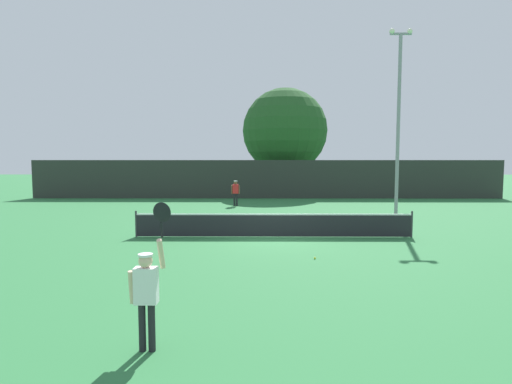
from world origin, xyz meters
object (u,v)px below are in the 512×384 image
(light_pole, at_px, (399,114))
(large_tree, at_px, (285,131))
(tennis_ball, at_px, (315,258))
(player_receiving, at_px, (236,191))
(parked_car_near, at_px, (238,183))
(parked_car_far, at_px, (336,182))
(player_serving, at_px, (147,287))
(parked_car_mid, at_px, (289,182))

(light_pole, bearing_deg, large_tree, 108.12)
(tennis_ball, bearing_deg, large_tree, 88.88)
(player_receiving, distance_m, large_tree, 11.21)
(player_receiving, height_order, parked_car_near, parked_car_near)
(player_receiving, relative_size, parked_car_far, 0.40)
(parked_car_far, bearing_deg, large_tree, -146.47)
(parked_car_near, distance_m, parked_car_far, 9.55)
(parked_car_near, bearing_deg, parked_car_far, 15.16)
(tennis_ball, distance_m, parked_car_far, 28.11)
(player_serving, bearing_deg, tennis_ball, 60.28)
(tennis_ball, height_order, parked_car_near, parked_car_near)
(parked_car_near, height_order, parked_car_mid, same)
(parked_car_far, bearing_deg, player_receiving, -125.16)
(parked_car_near, bearing_deg, player_receiving, -81.97)
(light_pole, distance_m, large_tree, 15.95)
(light_pole, bearing_deg, player_serving, -120.74)
(player_serving, bearing_deg, parked_car_mid, 82.07)
(player_receiving, xyz_separation_m, parked_car_near, (-0.46, 11.47, -0.25))
(large_tree, relative_size, parked_car_mid, 2.10)
(light_pole, height_order, parked_car_mid, light_pole)
(parked_car_far, bearing_deg, tennis_ball, -102.19)
(player_receiving, xyz_separation_m, light_pole, (8.77, -5.62, 4.44))
(player_serving, relative_size, tennis_ball, 36.85)
(player_serving, bearing_deg, parked_car_near, 90.28)
(parked_car_mid, bearing_deg, parked_car_near, -149.72)
(tennis_ball, bearing_deg, player_receiving, 102.99)
(light_pole, xyz_separation_m, parked_car_mid, (-4.27, 19.24, -4.69))
(parked_car_far, bearing_deg, light_pole, -91.23)
(parked_car_near, bearing_deg, light_pole, -55.88)
(player_receiving, distance_m, parked_car_near, 11.48)
(light_pole, distance_m, parked_car_mid, 20.26)
(large_tree, relative_size, parked_car_far, 2.19)
(tennis_ball, xyz_separation_m, parked_car_far, (5.62, 27.53, 0.74))
(large_tree, height_order, parked_car_near, large_tree)
(player_serving, height_order, large_tree, large_tree)
(parked_car_mid, distance_m, parked_car_far, 4.50)
(player_receiving, xyz_separation_m, tennis_ball, (3.34, -14.49, -0.99))
(player_serving, distance_m, parked_car_far, 35.16)
(parked_car_mid, bearing_deg, player_receiving, -101.47)
(light_pole, bearing_deg, parked_car_mid, 102.51)
(player_receiving, height_order, large_tree, large_tree)
(player_serving, relative_size, parked_car_near, 0.57)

